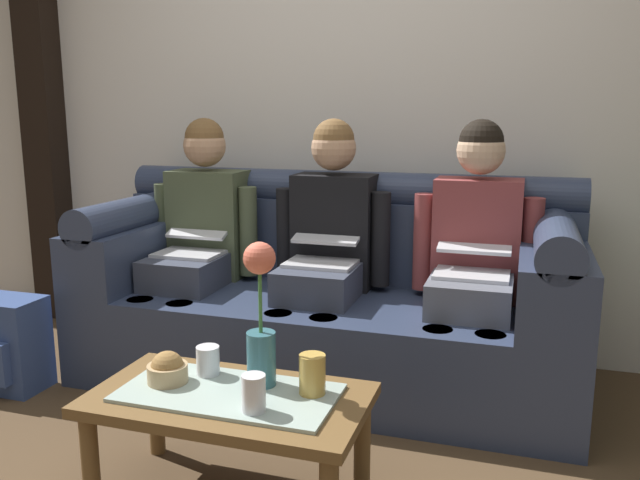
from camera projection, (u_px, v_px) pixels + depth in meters
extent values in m
cube|color=silver|center=(358.00, 73.00, 3.35)|extent=(6.00, 0.12, 2.90)
cube|color=black|center=(42.00, 77.00, 3.80)|extent=(0.20, 0.20, 2.90)
cube|color=#2D3851|center=(323.00, 338.00, 3.03)|extent=(2.27, 0.88, 0.42)
cube|color=#2D3851|center=(343.00, 239.00, 3.26)|extent=(2.27, 0.22, 0.40)
cylinder|color=#2D3851|center=(343.00, 189.00, 3.21)|extent=(2.27, 0.18, 0.18)
cube|color=#2D3851|center=(135.00, 251.00, 3.26)|extent=(0.28, 0.88, 0.28)
cylinder|color=#2D3851|center=(133.00, 215.00, 3.22)|extent=(0.18, 0.88, 0.18)
cube|color=#2D3851|center=(553.00, 282.00, 2.67)|extent=(0.28, 0.88, 0.28)
cylinder|color=#2D3851|center=(556.00, 239.00, 2.63)|extent=(0.18, 0.88, 0.18)
cube|color=#383D4C|center=(188.00, 271.00, 3.12)|extent=(0.34, 0.40, 0.15)
cylinder|color=#383D4C|center=(142.00, 343.00, 2.96)|extent=(0.12, 0.12, 0.42)
cylinder|color=#383D4C|center=(181.00, 348.00, 2.90)|extent=(0.12, 0.12, 0.42)
cube|color=#475138|center=(209.00, 223.00, 3.31)|extent=(0.38, 0.22, 0.54)
cylinder|color=#475138|center=(165.00, 226.00, 3.34)|extent=(0.09, 0.09, 0.44)
cylinder|color=#475138|center=(248.00, 231.00, 3.20)|extent=(0.09, 0.09, 0.44)
sphere|color=tan|center=(205.00, 146.00, 3.21)|extent=(0.21, 0.21, 0.21)
sphere|color=brown|center=(204.00, 138.00, 3.20)|extent=(0.19, 0.19, 0.19)
cube|color=silver|center=(189.00, 254.00, 3.12)|extent=(0.31, 0.22, 0.02)
cube|color=silver|center=(203.00, 227.00, 3.24)|extent=(0.31, 0.20, 0.09)
cube|color=black|center=(202.00, 228.00, 3.23)|extent=(0.27, 0.17, 0.07)
cube|color=#383D4C|center=(319.00, 282.00, 2.92)|extent=(0.34, 0.40, 0.15)
cylinder|color=#383D4C|center=(279.00, 360.00, 2.76)|extent=(0.12, 0.12, 0.42)
cylinder|color=#383D4C|center=(323.00, 365.00, 2.70)|extent=(0.12, 0.12, 0.42)
cube|color=black|center=(334.00, 231.00, 3.11)|extent=(0.38, 0.22, 0.54)
cylinder|color=black|center=(286.00, 233.00, 3.14)|extent=(0.09, 0.09, 0.44)
cylinder|color=black|center=(381.00, 239.00, 3.00)|extent=(0.09, 0.09, 0.44)
sphere|color=tan|center=(334.00, 148.00, 3.01)|extent=(0.21, 0.21, 0.21)
sphere|color=brown|center=(334.00, 139.00, 3.00)|extent=(0.19, 0.19, 0.19)
cube|color=silver|center=(321.00, 263.00, 2.92)|extent=(0.31, 0.22, 0.02)
cube|color=silver|center=(329.00, 234.00, 3.03)|extent=(0.31, 0.21, 0.06)
cube|color=black|center=(329.00, 235.00, 3.02)|extent=(0.27, 0.18, 0.05)
cube|color=#595B66|center=(470.00, 295.00, 2.72)|extent=(0.34, 0.40, 0.15)
cylinder|color=#595B66|center=(436.00, 379.00, 2.56)|extent=(0.12, 0.12, 0.42)
cylinder|color=#595B66|center=(488.00, 386.00, 2.50)|extent=(0.12, 0.12, 0.42)
cube|color=brown|center=(477.00, 239.00, 2.91)|extent=(0.38, 0.22, 0.54)
cylinder|color=brown|center=(423.00, 242.00, 2.94)|extent=(0.09, 0.09, 0.44)
cylinder|color=brown|center=(531.00, 248.00, 2.80)|extent=(0.09, 0.09, 0.44)
sphere|color=tan|center=(481.00, 151.00, 2.81)|extent=(0.21, 0.21, 0.21)
sphere|color=black|center=(481.00, 141.00, 2.80)|extent=(0.19, 0.19, 0.19)
cube|color=silver|center=(472.00, 275.00, 2.72)|extent=(0.31, 0.22, 0.02)
cube|color=silver|center=(475.00, 243.00, 2.83)|extent=(0.31, 0.21, 0.06)
cube|color=black|center=(475.00, 244.00, 2.82)|extent=(0.27, 0.18, 0.05)
cube|color=brown|center=(229.00, 400.00, 2.06)|extent=(0.89, 0.48, 0.04)
cube|color=#9EB2A8|center=(229.00, 393.00, 2.06)|extent=(0.69, 0.34, 0.01)
cylinder|color=brown|center=(90.00, 463.00, 2.04)|extent=(0.06, 0.06, 0.33)
cylinder|color=brown|center=(156.00, 410.00, 2.39)|extent=(0.06, 0.06, 0.33)
cylinder|color=brown|center=(362.00, 443.00, 2.16)|extent=(0.06, 0.06, 0.33)
cylinder|color=#336672|center=(261.00, 359.00, 2.09)|extent=(0.09, 0.09, 0.18)
cylinder|color=#3D7538|center=(260.00, 301.00, 2.05)|extent=(0.01, 0.01, 0.21)
sphere|color=#E0664C|center=(259.00, 258.00, 2.02)|extent=(0.10, 0.10, 0.10)
cylinder|color=tan|center=(168.00, 373.00, 2.12)|extent=(0.13, 0.13, 0.06)
sphere|color=olive|center=(167.00, 367.00, 2.12)|extent=(0.11, 0.11, 0.11)
cylinder|color=silver|center=(254.00, 393.00, 1.91)|extent=(0.07, 0.07, 0.11)
cylinder|color=gold|center=(312.00, 374.00, 2.03)|extent=(0.08, 0.08, 0.13)
cylinder|color=silver|center=(208.00, 360.00, 2.18)|extent=(0.08, 0.08, 0.10)
cube|color=#33477A|center=(6.00, 343.00, 2.95)|extent=(0.35, 0.22, 0.43)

